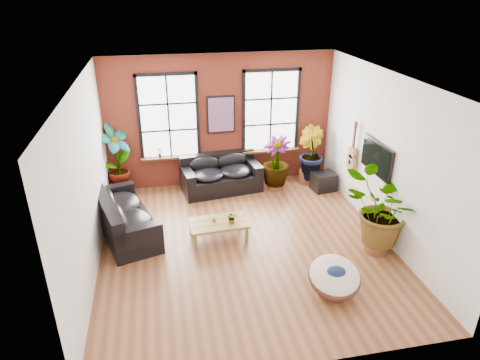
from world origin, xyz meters
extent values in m
cube|color=brown|center=(0.00, 0.00, -0.01)|extent=(6.00, 6.50, 0.02)
cube|color=white|center=(0.00, 0.00, 3.51)|extent=(6.00, 6.50, 0.02)
cube|color=maroon|center=(0.00, 3.26, 1.75)|extent=(6.00, 0.02, 3.50)
cube|color=silver|center=(0.00, -3.26, 1.75)|extent=(6.00, 0.02, 3.50)
cube|color=silver|center=(-3.01, 0.00, 1.75)|extent=(0.02, 6.50, 3.50)
cube|color=silver|center=(3.01, 0.00, 1.75)|extent=(0.02, 6.50, 3.50)
cube|color=white|center=(-1.35, 3.20, 1.95)|extent=(1.40, 0.02, 2.10)
cube|color=#36220E|center=(-1.35, 3.13, 0.87)|extent=(1.60, 0.22, 0.06)
cube|color=white|center=(1.35, 3.20, 1.95)|extent=(1.40, 0.02, 2.10)
cube|color=#36220E|center=(1.35, 3.13, 0.87)|extent=(1.60, 0.22, 0.06)
cube|color=black|center=(-0.10, 2.71, 0.23)|extent=(2.17, 1.28, 0.46)
cube|color=black|center=(-0.15, 3.08, 0.70)|extent=(2.06, 0.53, 0.48)
cube|color=black|center=(-0.99, 2.58, 0.59)|extent=(0.38, 1.02, 0.24)
cube|color=black|center=(0.80, 2.84, 0.59)|extent=(0.38, 1.02, 0.24)
ellipsoid|color=black|center=(-0.48, 2.60, 0.53)|extent=(0.97, 0.95, 0.27)
ellipsoid|color=black|center=(-0.52, 2.88, 0.70)|extent=(0.89, 0.38, 0.46)
ellipsoid|color=black|center=(0.30, 2.71, 0.53)|extent=(0.97, 0.95, 0.27)
ellipsoid|color=black|center=(0.26, 2.99, 0.70)|extent=(0.89, 0.38, 0.46)
cube|color=black|center=(-2.50, 0.99, 0.23)|extent=(1.63, 2.55, 0.46)
cube|color=black|center=(-2.86, 0.88, 0.70)|extent=(0.91, 2.33, 0.47)
cube|color=black|center=(-2.20, -0.03, 0.58)|extent=(1.02, 0.52, 0.24)
cube|color=black|center=(-2.81, 2.00, 0.58)|extent=(1.02, 0.52, 0.24)
ellipsoid|color=black|center=(-2.31, 0.55, 0.53)|extent=(1.09, 1.23, 0.26)
ellipsoid|color=black|center=(-2.59, 0.47, 0.70)|extent=(0.55, 1.06, 0.45)
ellipsoid|color=black|center=(-2.58, 1.45, 0.53)|extent=(1.09, 1.23, 0.26)
ellipsoid|color=black|center=(-2.86, 1.37, 0.70)|extent=(0.55, 1.06, 0.45)
cube|color=olive|center=(-0.52, 0.37, 0.38)|extent=(1.30, 0.80, 0.05)
cube|color=#36220E|center=(-0.51, 0.25, 0.41)|extent=(1.26, 0.09, 0.00)
cube|color=#36220E|center=(-0.53, 0.49, 0.41)|extent=(1.26, 0.09, 0.00)
cube|color=olive|center=(-1.06, 0.05, 0.18)|extent=(0.07, 0.07, 0.35)
cube|color=olive|center=(0.06, 0.12, 0.18)|extent=(0.07, 0.07, 0.35)
cube|color=olive|center=(-1.09, 0.63, 0.18)|extent=(0.07, 0.07, 0.35)
cube|color=olive|center=(0.02, 0.70, 0.18)|extent=(0.07, 0.07, 0.35)
cylinder|color=#C93244|center=(-0.61, 0.41, 0.44)|extent=(0.08, 0.08, 0.08)
cylinder|color=#562C1E|center=(1.22, -1.84, 0.11)|extent=(0.59, 0.59, 0.21)
torus|color=#562C1E|center=(1.22, -1.84, 0.36)|extent=(1.02, 1.02, 0.42)
ellipsoid|color=white|center=(1.22, -1.84, 0.41)|extent=(0.98, 1.03, 0.57)
ellipsoid|color=#162046|center=(1.22, -1.89, 0.52)|extent=(0.38, 0.32, 0.16)
cube|color=black|center=(0.00, 3.19, 1.95)|extent=(0.74, 0.04, 0.98)
cube|color=#0C7F8C|center=(0.00, 3.16, 1.95)|extent=(0.66, 0.02, 0.90)
cube|color=black|center=(2.95, 0.30, 1.65)|extent=(0.06, 1.25, 0.72)
cube|color=black|center=(2.92, 0.30, 1.65)|extent=(0.01, 1.15, 0.62)
cylinder|color=#B27F4C|center=(2.90, 1.35, 1.13)|extent=(0.09, 0.38, 0.38)
cylinder|color=#B27F4C|center=(2.90, 1.35, 1.38)|extent=(0.09, 0.30, 0.30)
cylinder|color=black|center=(2.90, 1.35, 1.13)|extent=(0.09, 0.11, 0.11)
cube|color=#36220E|center=(2.90, 1.35, 1.75)|extent=(0.04, 0.05, 0.55)
cube|color=#36220E|center=(2.90, 1.35, 2.07)|extent=(0.06, 0.06, 0.14)
cube|color=black|center=(2.59, 2.19, 0.24)|extent=(0.64, 0.56, 0.49)
cylinder|color=brown|center=(-2.75, 2.87, 0.18)|extent=(0.64, 0.64, 0.37)
cylinder|color=brown|center=(2.34, 2.73, 0.18)|extent=(0.62, 0.62, 0.36)
cylinder|color=brown|center=(2.62, -0.74, 0.18)|extent=(0.62, 0.62, 0.35)
cylinder|color=brown|center=(1.35, 2.51, 0.16)|extent=(0.54, 0.54, 0.33)
imported|color=#246B1C|center=(-2.73, 2.90, 1.04)|extent=(1.11, 1.11, 1.77)
imported|color=#246B1C|center=(2.35, 2.73, 0.87)|extent=(0.81, 0.92, 1.45)
imported|color=#246B1C|center=(2.61, -0.73, 0.94)|extent=(1.54, 1.38, 1.56)
imported|color=#246B1C|center=(1.34, 2.52, 0.80)|extent=(1.05, 1.05, 1.32)
imported|color=#246B1C|center=(-0.24, 0.28, 0.53)|extent=(0.26, 0.23, 0.25)
imported|color=#246B1C|center=(-1.65, 3.13, 1.04)|extent=(0.17, 0.17, 0.27)
imported|color=#246B1C|center=(1.70, 3.13, 1.04)|extent=(0.19, 0.19, 0.27)
camera|label=1|loc=(-1.59, -7.52, 5.11)|focal=32.00mm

